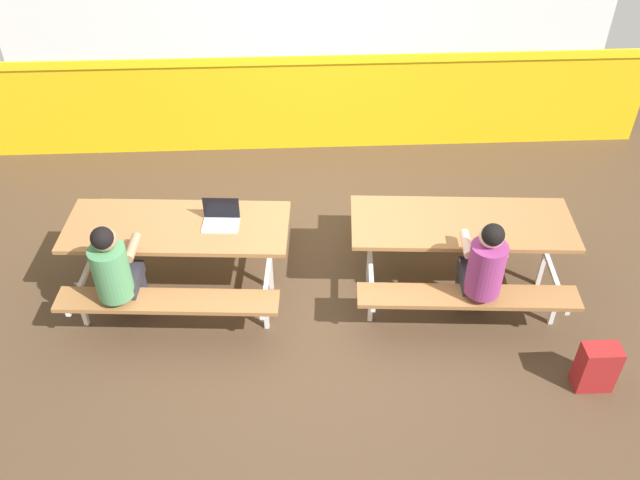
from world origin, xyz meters
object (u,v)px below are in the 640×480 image
Objects in this scene: laptop_silver at (221,219)px; student_nearer at (115,270)px; picnic_table_left at (179,240)px; student_further at (483,266)px; backpack_dark at (596,367)px; picnic_table_right at (460,236)px.

student_nearer is at bearing -147.48° from laptop_silver.
picnic_table_left is 2.67m from student_further.
student_nearer is 3.60× the size of laptop_silver.
student_further reaches higher than picnic_table_left.
picnic_table_left reaches higher than backpack_dark.
student_further reaches higher than backpack_dark.
student_nearer is 1.00× the size of student_further.
picnic_table_right is at bearing 95.86° from student_further.
picnic_table_left is at bearing 166.26° from student_further.
laptop_silver is at bearing 163.68° from student_further.
backpack_dark is at bearing -54.98° from picnic_table_right.
student_nearer reaches higher than picnic_table_right.
student_further is (3.04, -0.11, 0.00)m from student_nearer.
picnic_table_left is 0.45m from laptop_silver.
student_nearer reaches higher than picnic_table_left.
backpack_dark is at bearing -40.17° from student_further.
picnic_table_left is 3.68m from backpack_dark.
backpack_dark is (3.41, -1.33, -0.36)m from picnic_table_left.
picnic_table_left is 4.59× the size of backpack_dark.
picnic_table_right is at bearing -1.61° from picnic_table_left.
student_further is 2.74× the size of backpack_dark.
student_further is at bearing 139.83° from backpack_dark.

